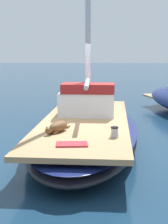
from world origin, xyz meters
TOP-DOWN VIEW (x-y plane):
  - ground_plane at (0.00, 0.00)m, footprint 120.00×120.00m
  - sailboat_main at (0.00, 0.00)m, footprint 2.91×7.36m
  - cabin_house at (0.07, 1.12)m, footprint 1.52×2.29m
  - dog_brown at (-0.54, -1.43)m, footprint 0.50×0.90m
  - deck_winch at (0.62, -1.86)m, footprint 0.16×0.16m
  - deck_towel at (-0.17, -2.48)m, footprint 0.59×0.40m

SIDE VIEW (x-z plane):
  - ground_plane at x=0.00m, z-range 0.00..0.00m
  - sailboat_main at x=0.00m, z-range 0.01..0.67m
  - deck_towel at x=-0.17m, z-range 0.66..0.69m
  - deck_winch at x=0.62m, z-range 0.65..0.86m
  - dog_brown at x=-0.54m, z-range 0.66..0.88m
  - cabin_house at x=0.07m, z-range 0.59..1.43m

